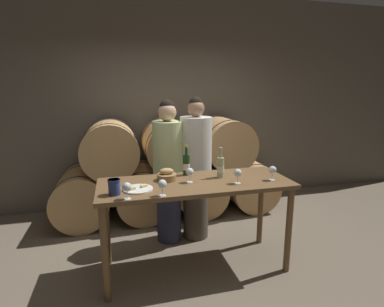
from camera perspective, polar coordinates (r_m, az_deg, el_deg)
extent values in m
plane|color=#726654|center=(3.33, 0.65, -20.71)|extent=(10.00, 10.00, 0.00)
cube|color=#60594F|center=(4.74, -5.66, 9.71)|extent=(10.00, 0.12, 3.20)
cylinder|color=tan|center=(4.40, -20.16, -7.70)|extent=(0.73, 0.88, 0.73)
cylinder|color=#2D2D33|center=(4.13, -20.52, -9.01)|extent=(0.74, 0.02, 0.74)
cylinder|color=#2D2D33|center=(4.66, -19.85, -6.54)|extent=(0.74, 0.02, 0.74)
cylinder|color=tan|center=(4.38, -9.46, -7.15)|extent=(0.73, 0.88, 0.73)
cylinder|color=#2D2D33|center=(4.12, -9.11, -8.43)|extent=(0.74, 0.02, 0.74)
cylinder|color=#2D2D33|center=(4.65, -9.78, -6.01)|extent=(0.74, 0.02, 0.74)
cylinder|color=tan|center=(4.51, 0.92, -6.38)|extent=(0.73, 0.88, 0.73)
cylinder|color=#2D2D33|center=(4.26, 1.93, -7.56)|extent=(0.74, 0.02, 0.74)
cylinder|color=#2D2D33|center=(4.77, 0.03, -5.33)|extent=(0.74, 0.02, 0.74)
cylinder|color=tan|center=(4.78, 10.39, -5.49)|extent=(0.73, 0.88, 0.73)
cylinder|color=#2D2D33|center=(4.54, 11.88, -6.52)|extent=(0.74, 0.02, 0.74)
cylinder|color=#2D2D33|center=(5.03, 9.06, -4.55)|extent=(0.74, 0.02, 0.74)
cylinder|color=tan|center=(4.20, -15.31, 0.98)|extent=(0.73, 0.88, 0.73)
cylinder|color=#2D2D33|center=(3.92, -15.35, 0.19)|extent=(0.74, 0.02, 0.74)
cylinder|color=#2D2D33|center=(4.47, -15.28, 1.67)|extent=(0.74, 0.02, 0.74)
cylinder|color=tan|center=(4.26, -4.33, 1.55)|extent=(0.73, 0.88, 0.73)
cylinder|color=#2D2D33|center=(3.99, -3.61, 0.82)|extent=(0.74, 0.02, 0.74)
cylinder|color=#2D2D33|center=(4.53, -4.96, 2.20)|extent=(0.74, 0.02, 0.74)
cylinder|color=tan|center=(4.47, 5.98, 2.04)|extent=(0.73, 0.88, 0.73)
cylinder|color=#2D2D33|center=(4.21, 7.31, 1.37)|extent=(0.74, 0.02, 0.74)
cylinder|color=#2D2D33|center=(4.73, 4.80, 2.64)|extent=(0.74, 0.02, 0.74)
cylinder|color=brown|center=(2.77, -16.25, -17.99)|extent=(0.06, 0.06, 0.89)
cylinder|color=brown|center=(3.19, 17.93, -13.77)|extent=(0.06, 0.06, 0.89)
cylinder|color=brown|center=(3.29, -15.99, -12.82)|extent=(0.06, 0.06, 0.89)
cylinder|color=brown|center=(3.66, 12.95, -10.02)|extent=(0.06, 0.06, 0.89)
cube|color=brown|center=(2.93, 0.70, -5.74)|extent=(1.87, 0.71, 0.04)
cylinder|color=#2D334C|center=(3.67, -4.43, -10.32)|extent=(0.29, 0.29, 0.81)
cylinder|color=beige|center=(3.45, -4.63, 0.83)|extent=(0.35, 0.35, 0.64)
sphere|color=tan|center=(3.40, -4.75, 7.84)|extent=(0.21, 0.21, 0.21)
sphere|color=black|center=(3.40, -4.81, 8.81)|extent=(0.17, 0.17, 0.17)
cylinder|color=#4C4238|center=(3.73, 0.72, -9.68)|extent=(0.31, 0.31, 0.83)
cylinder|color=silver|center=(3.52, 0.75, 1.63)|extent=(0.38, 0.38, 0.66)
sphere|color=#997051|center=(3.46, 0.77, 8.57)|extent=(0.19, 0.19, 0.19)
sphere|color=black|center=(3.47, 0.72, 9.47)|extent=(0.16, 0.16, 0.16)
cylinder|color=#193819|center=(3.12, -1.08, -2.20)|extent=(0.07, 0.07, 0.21)
cylinder|color=#193819|center=(3.09, -1.09, 0.46)|extent=(0.03, 0.03, 0.08)
cylinder|color=gold|center=(3.08, -1.09, 1.42)|extent=(0.03, 0.03, 0.02)
cylinder|color=white|center=(3.13, -1.08, -2.50)|extent=(0.07, 0.07, 0.07)
cylinder|color=#ADBC7F|center=(3.05, 5.46, -2.68)|extent=(0.07, 0.07, 0.21)
cylinder|color=#ADBC7F|center=(3.02, 5.51, -0.04)|extent=(0.03, 0.03, 0.08)
cylinder|color=#B7B7BC|center=(3.00, 5.53, 0.94)|extent=(0.03, 0.03, 0.02)
cylinder|color=white|center=(3.05, 5.45, -2.98)|extent=(0.07, 0.07, 0.07)
cylinder|color=navy|center=(2.65, -14.59, -6.19)|extent=(0.10, 0.10, 0.14)
cylinder|color=navy|center=(2.63, -14.66, -4.91)|extent=(0.11, 0.11, 0.01)
cylinder|color=olive|center=(2.97, -4.86, -4.50)|extent=(0.19, 0.19, 0.06)
ellipsoid|color=tan|center=(2.96, -4.88, -3.42)|extent=(0.14, 0.09, 0.07)
cylinder|color=white|center=(2.74, -10.24, -6.68)|extent=(0.27, 0.27, 0.01)
cube|color=beige|center=(2.76, -9.15, -6.11)|extent=(0.07, 0.06, 0.02)
cube|color=#E0CC7F|center=(2.71, -11.38, -6.55)|extent=(0.07, 0.06, 0.02)
cylinder|color=white|center=(2.54, -12.19, -8.44)|extent=(0.06, 0.06, 0.00)
cylinder|color=white|center=(2.53, -12.23, -7.66)|extent=(0.01, 0.01, 0.07)
sphere|color=white|center=(2.51, -12.30, -6.23)|extent=(0.08, 0.08, 0.08)
cylinder|color=white|center=(2.57, -5.62, -7.98)|extent=(0.06, 0.06, 0.00)
cylinder|color=white|center=(2.56, -5.64, -7.21)|extent=(0.01, 0.01, 0.07)
sphere|color=white|center=(2.53, -5.67, -5.79)|extent=(0.08, 0.08, 0.08)
cylinder|color=white|center=(2.91, -0.41, -5.46)|extent=(0.06, 0.06, 0.00)
cylinder|color=white|center=(2.90, -0.41, -4.77)|extent=(0.01, 0.01, 0.07)
sphere|color=white|center=(2.88, -0.41, -3.50)|extent=(0.08, 0.08, 0.08)
cylinder|color=white|center=(2.91, 8.66, -5.60)|extent=(0.06, 0.06, 0.00)
cylinder|color=white|center=(2.90, 8.68, -4.91)|extent=(0.01, 0.01, 0.07)
sphere|color=white|center=(2.88, 8.72, -3.65)|extent=(0.08, 0.08, 0.08)
cylinder|color=white|center=(3.08, 14.99, -4.86)|extent=(0.06, 0.06, 0.00)
cylinder|color=white|center=(3.07, 15.02, -4.21)|extent=(0.01, 0.01, 0.07)
sphere|color=white|center=(3.05, 15.09, -3.01)|extent=(0.08, 0.08, 0.08)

